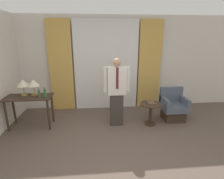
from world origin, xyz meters
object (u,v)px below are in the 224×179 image
at_px(desk, 29,102).
at_px(table_lamp_left, 23,84).
at_px(table_lamp_right, 33,83).
at_px(side_table, 151,110).
at_px(bottle_by_lamp, 39,94).
at_px(person, 117,90).
at_px(bottle_near_edge, 45,93).
at_px(armchair, 173,108).
at_px(book, 151,103).

distance_m(desk, table_lamp_left, 0.45).
height_order(table_lamp_right, side_table, table_lamp_right).
height_order(table_lamp_left, side_table, table_lamp_left).
distance_m(bottle_by_lamp, person, 1.78).
bearing_deg(bottle_by_lamp, bottle_near_edge, 6.50).
bearing_deg(armchair, side_table, -161.65).
height_order(bottle_near_edge, side_table, bottle_near_edge).
distance_m(table_lamp_right, side_table, 2.87).
relative_size(desk, table_lamp_left, 2.73).
bearing_deg(book, desk, 177.85).
height_order(table_lamp_right, person, person).
xyz_separation_m(desk, armchair, (3.57, 0.09, -0.31)).
bearing_deg(bottle_by_lamp, desk, 163.62).
bearing_deg(table_lamp_right, person, -5.12).
xyz_separation_m(bottle_near_edge, armchair, (3.17, 0.16, -0.54)).
distance_m(table_lamp_left, side_table, 3.10).
xyz_separation_m(side_table, book, (0.01, 0.03, 0.19)).
distance_m(bottle_near_edge, side_table, 2.54).
bearing_deg(armchair, bottle_by_lamp, -177.02).
xyz_separation_m(table_lamp_right, side_table, (2.78, -0.23, -0.69)).
distance_m(table_lamp_left, table_lamp_right, 0.24).
relative_size(side_table, book, 2.19).
bearing_deg(person, bottle_by_lamp, -179.87).
bearing_deg(book, side_table, -102.92).
bearing_deg(book, bottle_by_lamp, 179.42).
distance_m(bottle_near_edge, book, 2.52).
bearing_deg(table_lamp_left, person, -4.57).
bearing_deg(desk, bottle_near_edge, -9.51).
xyz_separation_m(person, book, (0.84, -0.03, -0.33)).
distance_m(desk, bottle_near_edge, 0.47).
distance_m(table_lamp_right, armchair, 3.53).
bearing_deg(person, book, -2.08).
xyz_separation_m(table_lamp_left, armchair, (3.69, -0.01, -0.73)).
bearing_deg(armchair, bottle_near_edge, -177.16).
bearing_deg(bottle_near_edge, desk, 170.49).
bearing_deg(bottle_by_lamp, book, -0.58).
distance_m(desk, armchair, 3.59).
relative_size(table_lamp_right, armchair, 0.47).
height_order(table_lamp_left, armchair, table_lamp_left).
bearing_deg(armchair, person, -173.69).
height_order(desk, bottle_by_lamp, bottle_by_lamp).
height_order(bottle_near_edge, armchair, bottle_near_edge).
relative_size(table_lamp_right, side_table, 0.71).
height_order(table_lamp_right, bottle_by_lamp, table_lamp_right).
bearing_deg(book, armchair, 16.44).
bearing_deg(table_lamp_left, side_table, -4.39).
xyz_separation_m(person, armchair, (1.52, 0.17, -0.57)).
bearing_deg(desk, table_lamp_left, 140.79).
bearing_deg(person, side_table, -3.91).
bearing_deg(table_lamp_left, table_lamp_right, 0.00).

